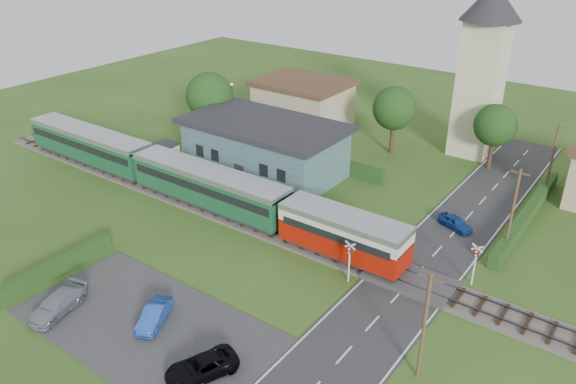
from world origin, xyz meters
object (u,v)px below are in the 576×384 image
Objects in this scene: car_on_road at (455,222)px; crossing_signal_far at (476,259)px; pedestrian_near at (282,199)px; house_west at (303,102)px; car_park_silver at (58,304)px; train at (183,177)px; car_park_dark at (201,367)px; crossing_signal_near at (350,256)px; church_tower at (484,59)px; pedestrian_far at (165,161)px; equipment_hut at (166,156)px; station_building at (265,147)px; car_park_blue at (154,315)px.

crossing_signal_far is at bearing -128.08° from car_on_road.
house_west is at bearing -83.71° from pedestrian_near.
car_park_silver is at bearing 55.30° from pedestrian_near.
car_park_dark is (16.61, -15.10, -1.52)m from train.
train is 13.85× the size of car_on_road.
crossing_signal_near is 1.73× the size of pedestrian_near.
church_tower is 4.22× the size of car_park_dark.
equipment_hut is at bearing 29.54° from pedestrian_far.
car_on_road is at bearing -29.11° from house_west.
house_west is at bearing 109.65° from station_building.
house_west is at bearing 139.47° from car_park_dark.
crossing_signal_near is at bearing -7.34° from train.
car_park_dark is at bearing -99.31° from crossing_signal_near.
car_park_dark is at bearing -40.08° from car_park_blue.
crossing_signal_near is at bearing 103.27° from car_park_dark.
car_park_dark is (5.57, -1.55, -0.00)m from car_park_blue.
church_tower is 19.93m from car_on_road.
crossing_signal_far is at bearing -94.20° from pedestrian_far.
crossing_signal_near is 1.77× the size of pedestrian_far.
equipment_hut reaches higher than car_on_road.
train is at bearing -120.31° from pedestrian_far.
house_west is at bearing 144.23° from crossing_signal_far.
car_park_silver is at bearing -133.90° from crossing_signal_near.
car_on_road is 28.21m from pedestrian_far.
train is at bearing 172.66° from crossing_signal_near.
car_park_blue is at bearing -124.47° from crossing_signal_near.
car_park_blue is (-11.00, -22.76, 0.08)m from car_on_road.
pedestrian_far is at bearing 106.56° from car_park_silver.
train is at bearing -174.72° from crossing_signal_far.
train is at bearing 135.23° from car_on_road.
crossing_signal_near is 12.20m from car_on_road.
car_on_road is (3.36, 11.62, -1.56)m from crossing_signal_near.
car_park_blue is at bearing 14.40° from car_park_silver.
equipment_hut is 0.06× the size of train.
car_park_silver is 2.28× the size of pedestrian_near.
pedestrian_far is (-10.52, 19.21, 0.67)m from car_park_silver.
car_on_road is at bearing 12.23° from equipment_hut.
car_park_dark is (22.32, -18.30, -1.09)m from equipment_hut.
crossing_signal_near is (1.40, -28.41, -8.08)m from church_tower.
car_park_silver is at bearing -72.73° from train.
station_building is 8.99m from pedestrian_near.
equipment_hut is 6.56m from train.
car_park_dark is at bearing -63.11° from house_west.
house_west is at bearing -11.14° from pedestrian_far.
church_tower is 29.57m from crossing_signal_near.
car_park_silver is (-5.91, -2.95, 0.04)m from car_park_blue.
crossing_signal_near is 12.94m from car_park_dark.
house_west is 40.32m from car_park_silver.
equipment_hut is 22.51m from car_park_silver.
equipment_hut reaches higher than pedestrian_far.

